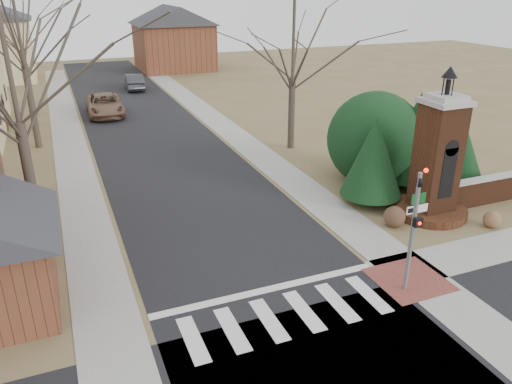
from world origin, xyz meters
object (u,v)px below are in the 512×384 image
brick_gate_monument (436,169)px  pickup_truck (105,105)px  distant_car (134,82)px  sign_post (416,214)px  traffic_signal_pole (415,221)px

brick_gate_monument → pickup_truck: 26.29m
distant_car → sign_post: bearing=100.4°
brick_gate_monument → distant_car: size_ratio=1.44×
traffic_signal_pole → pickup_truck: traffic_signal_pole is taller
brick_gate_monument → pickup_truck: (-11.16, 23.77, -1.38)m
distant_car → traffic_signal_pole: bearing=98.2°
brick_gate_monument → distant_car: 33.64m
sign_post → distant_car: size_ratio=0.61×
brick_gate_monument → pickup_truck: size_ratio=1.15×
pickup_truck → brick_gate_monument: bearing=-63.0°
traffic_signal_pole → brick_gate_monument: brick_gate_monument is taller
sign_post → distant_car: sign_post is taller
traffic_signal_pole → brick_gate_monument: size_ratio=0.69×
brick_gate_monument → distant_car: brick_gate_monument is taller
sign_post → distant_car: bearing=96.4°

